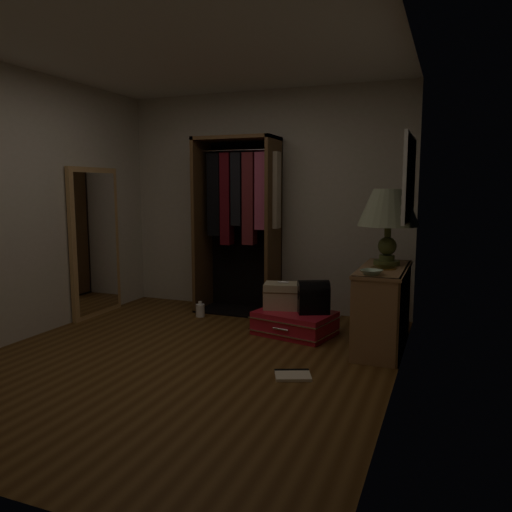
% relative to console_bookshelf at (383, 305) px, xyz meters
% --- Properties ---
extents(ground, '(4.00, 4.00, 0.00)m').
position_rel_console_bookshelf_xyz_m(ground, '(-1.53, -1.04, -0.39)').
color(ground, '#573818').
rests_on(ground, ground).
extents(room_walls, '(3.52, 4.02, 2.60)m').
position_rel_console_bookshelf_xyz_m(room_walls, '(-1.46, -1.00, 1.11)').
color(room_walls, beige).
rests_on(room_walls, ground).
extents(console_bookshelf, '(0.42, 1.12, 0.75)m').
position_rel_console_bookshelf_xyz_m(console_bookshelf, '(0.00, 0.00, 0.00)').
color(console_bookshelf, '#9B704B').
rests_on(console_bookshelf, ground).
extents(open_wardrobe, '(1.00, 0.50, 2.05)m').
position_rel_console_bookshelf_xyz_m(open_wardrobe, '(-1.75, 0.72, 0.82)').
color(open_wardrobe, brown).
rests_on(open_wardrobe, ground).
extents(floor_mirror, '(0.06, 0.80, 1.70)m').
position_rel_console_bookshelf_xyz_m(floor_mirror, '(-3.24, -0.04, 0.46)').
color(floor_mirror, tan).
rests_on(floor_mirror, ground).
extents(pink_suitcase, '(0.87, 0.71, 0.23)m').
position_rel_console_bookshelf_xyz_m(pink_suitcase, '(-0.87, 0.05, -0.28)').
color(pink_suitcase, red).
rests_on(pink_suitcase, ground).
extents(train_case, '(0.44, 0.35, 0.28)m').
position_rel_console_bookshelf_xyz_m(train_case, '(-1.02, 0.14, -0.02)').
color(train_case, '#C0B492').
rests_on(train_case, pink_suitcase).
extents(black_bag, '(0.36, 0.31, 0.33)m').
position_rel_console_bookshelf_xyz_m(black_bag, '(-0.68, 0.06, 0.01)').
color(black_bag, black).
rests_on(black_bag, pink_suitcase).
extents(table_lamp, '(0.75, 0.75, 0.71)m').
position_rel_console_bookshelf_xyz_m(table_lamp, '(0.01, 0.14, 0.88)').
color(table_lamp, '#4B5A2C').
rests_on(table_lamp, console_bookshelf).
extents(brass_tray, '(0.24, 0.24, 0.01)m').
position_rel_console_bookshelf_xyz_m(brass_tray, '(0.01, -0.11, 0.36)').
color(brass_tray, olive).
rests_on(brass_tray, console_bookshelf).
extents(ceramic_bowl, '(0.23, 0.23, 0.04)m').
position_rel_console_bookshelf_xyz_m(ceramic_bowl, '(-0.04, -0.47, 0.38)').
color(ceramic_bowl, '#AFD3B6').
rests_on(ceramic_bowl, console_bookshelf).
extents(white_jug, '(0.11, 0.11, 0.18)m').
position_rel_console_bookshelf_xyz_m(white_jug, '(-2.08, 0.31, -0.32)').
color(white_jug, white).
rests_on(white_jug, ground).
extents(floor_book, '(0.34, 0.31, 0.03)m').
position_rel_console_bookshelf_xyz_m(floor_book, '(-0.55, -1.05, -0.38)').
color(floor_book, beige).
rests_on(floor_book, ground).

